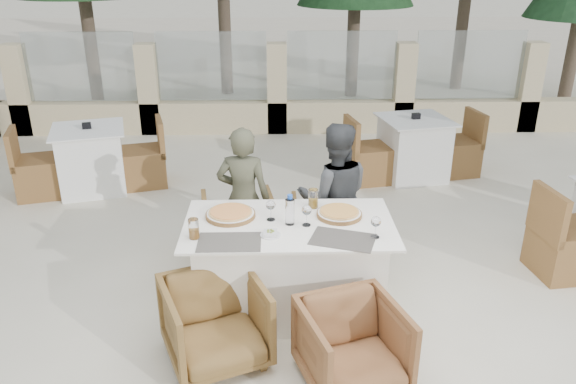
{
  "coord_description": "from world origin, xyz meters",
  "views": [
    {
      "loc": [
        -0.06,
        -3.93,
        2.66
      ],
      "look_at": [
        0.05,
        0.2,
        0.9
      ],
      "focal_mm": 35.0,
      "sensor_mm": 36.0,
      "label": 1
    }
  ],
  "objects_px": {
    "pizza_left": "(230,214)",
    "diner_right": "(334,197)",
    "beer_glass_right": "(313,198)",
    "armchair_far_right": "(325,228)",
    "beer_glass_left": "(194,229)",
    "armchair_far_left": "(239,227)",
    "armchair_near_left": "(215,322)",
    "bg_table_a": "(92,160)",
    "armchair_near_right": "(352,347)",
    "pizza_right": "(339,213)",
    "wine_glass_centre": "(271,209)",
    "water_bottle": "(290,210)",
    "diner_left": "(244,198)",
    "bg_table_b": "(413,148)",
    "olive_dish": "(270,233)",
    "wine_glass_near": "(307,214)",
    "wine_glass_corner": "(376,226)",
    "dining_table": "(289,267)"
  },
  "relations": [
    {
      "from": "wine_glass_corner",
      "to": "wine_glass_near",
      "type": "bearing_deg",
      "value": 156.84
    },
    {
      "from": "wine_glass_centre",
      "to": "armchair_near_right",
      "type": "height_order",
      "value": "wine_glass_centre"
    },
    {
      "from": "armchair_far_left",
      "to": "armchair_near_left",
      "type": "height_order",
      "value": "armchair_near_left"
    },
    {
      "from": "wine_glass_corner",
      "to": "armchair_near_left",
      "type": "xyz_separation_m",
      "value": [
        -1.14,
        -0.35,
        -0.55
      ]
    },
    {
      "from": "pizza_left",
      "to": "armchair_near_right",
      "type": "height_order",
      "value": "pizza_left"
    },
    {
      "from": "diner_right",
      "to": "pizza_right",
      "type": "bearing_deg",
      "value": 86.23
    },
    {
      "from": "pizza_right",
      "to": "wine_glass_centre",
      "type": "bearing_deg",
      "value": -174.32
    },
    {
      "from": "armchair_near_right",
      "to": "bg_table_a",
      "type": "bearing_deg",
      "value": 110.28
    },
    {
      "from": "pizza_left",
      "to": "diner_left",
      "type": "height_order",
      "value": "diner_left"
    },
    {
      "from": "armchair_far_right",
      "to": "diner_left",
      "type": "height_order",
      "value": "diner_left"
    },
    {
      "from": "pizza_left",
      "to": "diner_right",
      "type": "distance_m",
      "value": 1.04
    },
    {
      "from": "water_bottle",
      "to": "armchair_near_right",
      "type": "relative_size",
      "value": 0.37
    },
    {
      "from": "water_bottle",
      "to": "wine_glass_near",
      "type": "bearing_deg",
      "value": -10.81
    },
    {
      "from": "wine_glass_near",
      "to": "beer_glass_left",
      "type": "height_order",
      "value": "wine_glass_near"
    },
    {
      "from": "wine_glass_corner",
      "to": "armchair_near_right",
      "type": "height_order",
      "value": "wine_glass_corner"
    },
    {
      "from": "water_bottle",
      "to": "diner_right",
      "type": "xyz_separation_m",
      "value": [
        0.41,
        0.7,
        -0.21
      ]
    },
    {
      "from": "armchair_near_right",
      "to": "beer_glass_right",
      "type": "bearing_deg",
      "value": 81.49
    },
    {
      "from": "armchair_near_left",
      "to": "armchair_near_right",
      "type": "height_order",
      "value": "armchair_near_left"
    },
    {
      "from": "armchair_far_left",
      "to": "armchair_near_right",
      "type": "xyz_separation_m",
      "value": [
        0.83,
        -1.73,
        -0.01
      ]
    },
    {
      "from": "wine_glass_corner",
      "to": "armchair_far_left",
      "type": "height_order",
      "value": "wine_glass_corner"
    },
    {
      "from": "water_bottle",
      "to": "armchair_far_left",
      "type": "distance_m",
      "value": 1.14
    },
    {
      "from": "bg_table_a",
      "to": "beer_glass_right",
      "type": "bearing_deg",
      "value": -57.19
    },
    {
      "from": "wine_glass_corner",
      "to": "armchair_near_right",
      "type": "bearing_deg",
      "value": -109.77
    },
    {
      "from": "armchair_near_left",
      "to": "bg_table_a",
      "type": "xyz_separation_m",
      "value": [
        -1.77,
        3.15,
        0.08
      ]
    },
    {
      "from": "water_bottle",
      "to": "armchair_near_left",
      "type": "bearing_deg",
      "value": -132.29
    },
    {
      "from": "armchair_near_right",
      "to": "bg_table_b",
      "type": "xyz_separation_m",
      "value": [
        1.26,
        3.74,
        0.09
      ]
    },
    {
      "from": "pizza_left",
      "to": "wine_glass_corner",
      "type": "xyz_separation_m",
      "value": [
        1.07,
        -0.37,
        0.07
      ]
    },
    {
      "from": "olive_dish",
      "to": "diner_left",
      "type": "bearing_deg",
      "value": 104.36
    },
    {
      "from": "olive_dish",
      "to": "water_bottle",
      "type": "bearing_deg",
      "value": 51.54
    },
    {
      "from": "water_bottle",
      "to": "wine_glass_centre",
      "type": "height_order",
      "value": "water_bottle"
    },
    {
      "from": "diner_right",
      "to": "armchair_near_left",
      "type": "bearing_deg",
      "value": 52.31
    },
    {
      "from": "dining_table",
      "to": "armchair_near_right",
      "type": "relative_size",
      "value": 2.47
    },
    {
      "from": "beer_glass_left",
      "to": "armchair_far_left",
      "type": "xyz_separation_m",
      "value": [
        0.25,
        1.08,
        -0.54
      ]
    },
    {
      "from": "armchair_near_right",
      "to": "wine_glass_centre",
      "type": "bearing_deg",
      "value": 101.82
    },
    {
      "from": "pizza_right",
      "to": "water_bottle",
      "type": "xyz_separation_m",
      "value": [
        -0.39,
        -0.13,
        0.1
      ]
    },
    {
      "from": "wine_glass_near",
      "to": "wine_glass_corner",
      "type": "distance_m",
      "value": 0.53
    },
    {
      "from": "beer_glass_right",
      "to": "armchair_far_right",
      "type": "height_order",
      "value": "beer_glass_right"
    },
    {
      "from": "pizza_left",
      "to": "armchair_far_left",
      "type": "bearing_deg",
      "value": 89.11
    },
    {
      "from": "pizza_left",
      "to": "beer_glass_left",
      "type": "height_order",
      "value": "beer_glass_left"
    },
    {
      "from": "water_bottle",
      "to": "beer_glass_right",
      "type": "xyz_separation_m",
      "value": [
        0.2,
        0.3,
        -0.04
      ]
    },
    {
      "from": "olive_dish",
      "to": "bg_table_b",
      "type": "xyz_separation_m",
      "value": [
        1.79,
        3.07,
        -0.41
      ]
    },
    {
      "from": "wine_glass_centre",
      "to": "armchair_far_right",
      "type": "distance_m",
      "value": 1.11
    },
    {
      "from": "wine_glass_near",
      "to": "armchair_near_right",
      "type": "relative_size",
      "value": 0.28
    },
    {
      "from": "bg_table_a",
      "to": "armchair_far_right",
      "type": "bearing_deg",
      "value": -47.28
    },
    {
      "from": "wine_glass_centre",
      "to": "wine_glass_corner",
      "type": "xyz_separation_m",
      "value": [
        0.75,
        -0.31,
        0.0
      ]
    },
    {
      "from": "water_bottle",
      "to": "wine_glass_near",
      "type": "relative_size",
      "value": 1.31
    },
    {
      "from": "armchair_far_left",
      "to": "diner_right",
      "type": "bearing_deg",
      "value": 159.9
    },
    {
      "from": "water_bottle",
      "to": "beer_glass_right",
      "type": "relative_size",
      "value": 1.55
    },
    {
      "from": "wine_glass_centre",
      "to": "pizza_left",
      "type": "bearing_deg",
      "value": 168.27
    },
    {
      "from": "wine_glass_centre",
      "to": "armchair_near_left",
      "type": "xyz_separation_m",
      "value": [
        -0.39,
        -0.66,
        -0.55
      ]
    }
  ]
}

